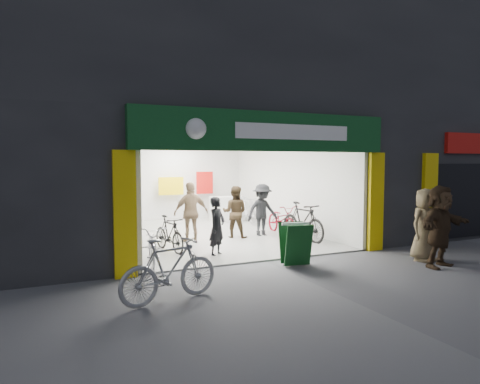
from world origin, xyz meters
TOP-DOWN VIEW (x-y plane):
  - ground at (0.00, 0.00)m, footprint 60.00×60.00m
  - building at (0.91, 4.99)m, footprint 17.00×10.27m
  - bike_left_front at (-2.50, 0.85)m, footprint 0.89×1.82m
  - bike_left_midfront at (-1.80, 1.98)m, footprint 0.74×1.64m
  - bike_left_midback at (-2.48, 5.25)m, footprint 0.96×1.96m
  - bike_left_back at (-2.50, 6.40)m, footprint 0.70×1.96m
  - bike_right_front at (2.22, 1.86)m, footprint 0.73×1.97m
  - bike_right_mid at (2.23, 3.12)m, footprint 0.73×1.87m
  - bike_right_back at (2.24, 5.73)m, footprint 0.52×1.76m
  - parked_bike at (-2.83, -1.87)m, footprint 1.90×0.94m
  - customer_a at (-0.83, 1.04)m, footprint 0.65×0.61m
  - customer_b at (0.57, 3.10)m, footprint 1.00×0.95m
  - customer_c at (1.47, 3.02)m, footprint 1.13×0.73m
  - customer_d at (-0.88, 2.98)m, footprint 1.06×0.48m
  - pedestrian_near at (3.50, -1.46)m, footprint 0.90×0.65m
  - pedestrian_far at (3.30, -2.06)m, footprint 1.79×0.88m
  - sandwich_board at (0.44, -0.61)m, footprint 0.71×0.72m

SIDE VIEW (x-z plane):
  - ground at x=0.00m, z-range 0.00..0.00m
  - bike_left_front at x=-2.50m, z-range 0.00..0.92m
  - bike_left_midfront at x=-1.80m, z-range 0.00..0.95m
  - bike_right_mid at x=2.23m, z-range 0.00..0.97m
  - bike_left_midback at x=-2.48m, z-range 0.00..0.98m
  - sandwich_board at x=0.44m, z-range 0.05..1.00m
  - bike_right_back at x=2.24m, z-range 0.00..1.06m
  - parked_bike at x=-2.83m, z-range 0.00..1.10m
  - bike_left_back at x=-2.50m, z-range 0.00..1.16m
  - bike_right_front at x=2.22m, z-range 0.00..1.16m
  - customer_a at x=-0.83m, z-range 0.00..1.49m
  - customer_b at x=0.57m, z-range 0.00..1.62m
  - customer_c at x=1.47m, z-range 0.00..1.66m
  - pedestrian_near at x=3.50m, z-range 0.00..1.73m
  - customer_d at x=-0.88m, z-range 0.00..1.78m
  - pedestrian_far at x=3.30m, z-range 0.00..1.85m
  - building at x=0.91m, z-range 0.31..8.31m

